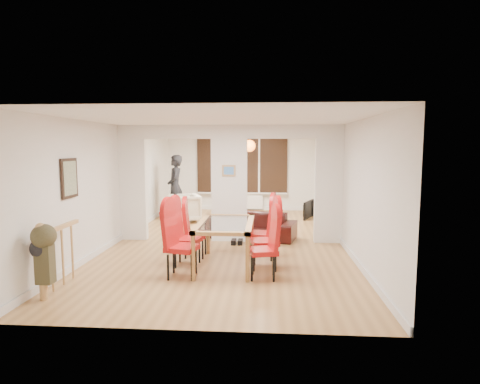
# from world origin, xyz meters

# --- Properties ---
(floor) EXTENTS (5.00, 9.00, 0.01)m
(floor) POSITION_xyz_m (0.00, 0.00, 0.00)
(floor) COLOR #A97944
(floor) RESTS_ON ground
(room_walls) EXTENTS (5.00, 9.00, 2.60)m
(room_walls) POSITION_xyz_m (0.00, 0.00, 1.30)
(room_walls) COLOR silver
(room_walls) RESTS_ON floor
(divider_wall) EXTENTS (5.00, 0.18, 2.60)m
(divider_wall) POSITION_xyz_m (0.00, 0.00, 1.30)
(divider_wall) COLOR white
(divider_wall) RESTS_ON floor
(bay_window_blinds) EXTENTS (3.00, 0.08, 1.80)m
(bay_window_blinds) POSITION_xyz_m (0.00, 4.44, 1.50)
(bay_window_blinds) COLOR black
(bay_window_blinds) RESTS_ON room_walls
(radiator) EXTENTS (1.40, 0.08, 0.50)m
(radiator) POSITION_xyz_m (0.00, 4.40, 0.30)
(radiator) COLOR white
(radiator) RESTS_ON floor
(pendant_light) EXTENTS (0.36, 0.36, 0.36)m
(pendant_light) POSITION_xyz_m (0.30, 3.30, 2.15)
(pendant_light) COLOR orange
(pendant_light) RESTS_ON room_walls
(stair_newel) EXTENTS (0.40, 1.20, 1.10)m
(stair_newel) POSITION_xyz_m (-2.25, -3.20, 0.55)
(stair_newel) COLOR tan
(stair_newel) RESTS_ON floor
(wall_poster) EXTENTS (0.04, 0.52, 0.67)m
(wall_poster) POSITION_xyz_m (-2.47, -2.40, 1.60)
(wall_poster) COLOR gray
(wall_poster) RESTS_ON room_walls
(pillar_photo) EXTENTS (0.30, 0.03, 0.25)m
(pillar_photo) POSITION_xyz_m (0.00, -0.10, 1.60)
(pillar_photo) COLOR #4C8CD8
(pillar_photo) RESTS_ON divider_wall
(dining_table) EXTENTS (0.96, 1.72, 0.80)m
(dining_table) POSITION_xyz_m (0.12, -1.97, 0.40)
(dining_table) COLOR #A4733C
(dining_table) RESTS_ON floor
(dining_chair_la) EXTENTS (0.55, 0.55, 1.15)m
(dining_chair_la) POSITION_xyz_m (-0.53, -2.60, 0.58)
(dining_chair_la) COLOR #AD1212
(dining_chair_la) RESTS_ON floor
(dining_chair_lb) EXTENTS (0.51, 0.51, 1.11)m
(dining_chair_lb) POSITION_xyz_m (-0.57, -1.96, 0.56)
(dining_chair_lb) COLOR #AD1212
(dining_chair_lb) RESTS_ON floor
(dining_chair_lc) EXTENTS (0.44, 0.44, 1.03)m
(dining_chair_lc) POSITION_xyz_m (-0.53, -1.38, 0.51)
(dining_chair_lc) COLOR #AD1212
(dining_chair_lc) RESTS_ON floor
(dining_chair_ra) EXTENTS (0.51, 0.51, 1.07)m
(dining_chair_ra) POSITION_xyz_m (0.79, -2.56, 0.53)
(dining_chair_ra) COLOR #AD1212
(dining_chair_ra) RESTS_ON floor
(dining_chair_rb) EXTENTS (0.53, 0.53, 1.13)m
(dining_chair_rb) POSITION_xyz_m (0.82, -2.04, 0.56)
(dining_chair_rb) COLOR #AD1212
(dining_chair_rb) RESTS_ON floor
(dining_chair_rc) EXTENTS (0.53, 0.53, 1.10)m
(dining_chair_rc) POSITION_xyz_m (0.76, -1.41, 0.55)
(dining_chair_rc) COLOR #AD1212
(dining_chair_rc) RESTS_ON floor
(sofa) EXTENTS (2.17, 1.28, 0.60)m
(sofa) POSITION_xyz_m (0.48, 0.30, 0.30)
(sofa) COLOR black
(sofa) RESTS_ON floor
(armchair) EXTENTS (1.09, 1.10, 0.79)m
(armchair) POSITION_xyz_m (-1.51, 2.20, 0.39)
(armchair) COLOR beige
(armchair) RESTS_ON floor
(person) EXTENTS (0.77, 0.60, 1.89)m
(person) POSITION_xyz_m (-1.86, 2.70, 0.94)
(person) COLOR black
(person) RESTS_ON floor
(television) EXTENTS (0.89, 0.46, 0.53)m
(television) POSITION_xyz_m (2.00, 3.05, 0.26)
(television) COLOR black
(television) RESTS_ON floor
(coffee_table) EXTENTS (1.10, 0.63, 0.24)m
(coffee_table) POSITION_xyz_m (0.09, 2.36, 0.12)
(coffee_table) COLOR black
(coffee_table) RESTS_ON floor
(bottle) EXTENTS (0.07, 0.07, 0.27)m
(bottle) POSITION_xyz_m (0.05, 2.33, 0.38)
(bottle) COLOR #143F19
(bottle) RESTS_ON coffee_table
(bowl) EXTENTS (0.20, 0.20, 0.05)m
(bowl) POSITION_xyz_m (0.30, 2.27, 0.27)
(bowl) COLOR black
(bowl) RESTS_ON coffee_table
(shoes) EXTENTS (0.25, 0.27, 0.10)m
(shoes) POSITION_xyz_m (0.20, -0.33, 0.05)
(shoes) COLOR black
(shoes) RESTS_ON floor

